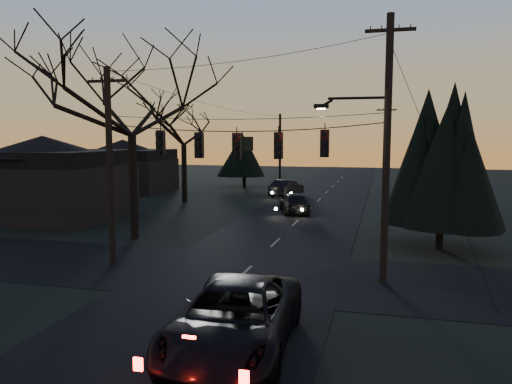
% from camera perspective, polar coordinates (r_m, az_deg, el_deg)
% --- Properties ---
extents(main_road, '(8.00, 120.00, 0.02)m').
position_cam_1_polar(main_road, '(30.19, 3.85, -4.22)').
color(main_road, black).
rests_on(main_road, ground).
extents(cross_road, '(60.00, 7.00, 0.02)m').
position_cam_1_polar(cross_road, '(20.69, -1.33, -9.24)').
color(cross_road, black).
rests_on(cross_road, ground).
extents(utility_pole_right, '(5.00, 0.30, 10.00)m').
position_cam_1_polar(utility_pole_right, '(19.97, 14.29, -10.06)').
color(utility_pole_right, black).
rests_on(utility_pole_right, ground).
extents(utility_pole_left, '(1.80, 0.30, 8.50)m').
position_cam_1_polar(utility_pole_left, '(23.01, -16.01, -7.90)').
color(utility_pole_left, black).
rests_on(utility_pole_left, ground).
extents(utility_pole_far_r, '(1.80, 0.30, 8.50)m').
position_cam_1_polar(utility_pole_far_r, '(47.49, 14.43, -0.50)').
color(utility_pole_far_r, black).
rests_on(utility_pole_far_r, ground).
extents(utility_pole_far_l, '(0.30, 0.30, 8.00)m').
position_cam_1_polar(utility_pole_far_l, '(56.61, 2.73, 0.80)').
color(utility_pole_far_l, black).
rests_on(utility_pole_far_l, ground).
extents(span_signal_assembly, '(11.50, 0.44, 1.57)m').
position_cam_1_polar(span_signal_assembly, '(19.98, -2.04, 5.46)').
color(span_signal_assembly, black).
rests_on(span_signal_assembly, ground).
extents(bare_tree_left, '(10.30, 10.30, 11.22)m').
position_cam_1_polar(bare_tree_left, '(27.70, -14.13, 10.92)').
color(bare_tree_left, black).
rests_on(bare_tree_left, ground).
extents(evergreen_right, '(4.65, 4.65, 7.50)m').
position_cam_1_polar(evergreen_right, '(26.02, 20.55, 3.28)').
color(evergreen_right, black).
rests_on(evergreen_right, ground).
extents(bare_tree_dist, '(7.10, 7.10, 9.66)m').
position_cam_1_polar(bare_tree_dist, '(42.35, -8.30, 7.96)').
color(bare_tree_dist, black).
rests_on(bare_tree_dist, ground).
extents(evergreen_dist, '(3.98, 3.98, 5.55)m').
position_cam_1_polar(evergreen_dist, '(54.16, -1.36, 4.12)').
color(evergreen_dist, black).
rests_on(evergreen_dist, ground).
extents(house_left_near, '(10.00, 8.00, 5.60)m').
position_cam_1_polar(house_left_near, '(36.89, -23.05, 1.60)').
color(house_left_near, black).
rests_on(house_left_near, ground).
extents(house_left_far, '(9.00, 7.00, 5.20)m').
position_cam_1_polar(house_left_far, '(51.91, -14.93, 2.95)').
color(house_left_far, black).
rests_on(house_left_far, ground).
extents(suv_near, '(3.24, 6.46, 1.75)m').
position_cam_1_polar(suv_near, '(13.39, -2.43, -14.27)').
color(suv_near, black).
rests_on(suv_near, ground).
extents(sedan_oncoming_a, '(3.14, 4.85, 1.54)m').
position_cam_1_polar(sedan_oncoming_a, '(36.25, 4.43, -1.21)').
color(sedan_oncoming_a, black).
rests_on(sedan_oncoming_a, ground).
extents(sedan_oncoming_b, '(2.63, 4.94, 1.55)m').
position_cam_1_polar(sedan_oncoming_b, '(45.87, 3.53, 0.43)').
color(sedan_oncoming_b, black).
rests_on(sedan_oncoming_b, ground).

